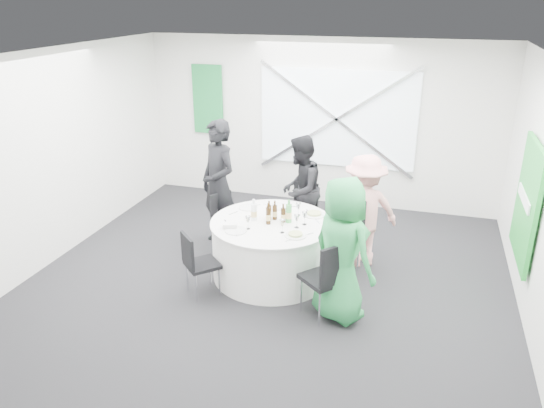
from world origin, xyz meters
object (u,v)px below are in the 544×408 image
(person_man_back_left, at_px, (219,184))
(banquet_table, at_px, (272,249))
(chair_back, at_px, (303,208))
(chair_back_left, at_px, (225,217))
(chair_back_right, at_px, (348,226))
(clear_water_bottle, at_px, (254,212))
(chair_front_right, at_px, (328,274))
(person_woman_green, at_px, (342,250))
(person_man_back, at_px, (300,190))
(green_water_bottle, at_px, (289,214))
(chair_front_left, at_px, (196,260))
(person_woman_pink, at_px, (364,211))

(person_man_back_left, bearing_deg, banquet_table, -0.00)
(chair_back, xyz_separation_m, chair_back_left, (-0.99, -0.62, -0.02))
(chair_back_right, bearing_deg, clear_water_bottle, -94.90)
(chair_front_right, bearing_deg, banquet_table, -90.00)
(chair_front_right, distance_m, person_woman_green, 0.31)
(banquet_table, distance_m, chair_back_right, 1.06)
(chair_back, bearing_deg, person_woman_green, -58.92)
(person_man_back, bearing_deg, clear_water_bottle, -11.09)
(chair_back_left, xyz_separation_m, clear_water_bottle, (0.63, -0.59, 0.39))
(banquet_table, bearing_deg, person_man_back, 85.80)
(banquet_table, height_order, person_man_back, person_man_back)
(green_water_bottle, bearing_deg, chair_front_right, -50.36)
(green_water_bottle, bearing_deg, banquet_table, -166.94)
(green_water_bottle, bearing_deg, chair_front_left, -140.00)
(banquet_table, relative_size, person_woman_pink, 1.02)
(person_woman_pink, bearing_deg, clear_water_bottle, -4.23)
(chair_back_right, xyz_separation_m, person_woman_green, (0.12, -1.23, 0.25))
(chair_front_left, bearing_deg, green_water_bottle, -95.31)
(person_woman_green, bearing_deg, person_woman_pink, -58.45)
(chair_back_left, xyz_separation_m, person_man_back, (0.95, 0.57, 0.32))
(chair_back_right, bearing_deg, chair_front_left, -83.22)
(chair_back, distance_m, chair_back_left, 1.17)
(chair_front_right, bearing_deg, person_man_back, -116.30)
(chair_back_right, height_order, chair_front_left, chair_back_right)
(person_man_back, distance_m, person_woman_green, 2.04)
(green_water_bottle, height_order, clear_water_bottle, green_water_bottle)
(chair_back_right, distance_m, green_water_bottle, 0.89)
(person_woman_green, bearing_deg, clear_water_bottle, 6.01)
(person_woman_green, bearing_deg, chair_back_right, -50.18)
(green_water_bottle, relative_size, clear_water_bottle, 1.05)
(person_man_back_left, relative_size, person_woman_pink, 1.20)
(chair_front_right, bearing_deg, clear_water_bottle, -82.83)
(person_man_back, bearing_deg, banquet_table, 0.00)
(chair_back_right, distance_m, person_woman_pink, 0.29)
(person_man_back, xyz_separation_m, clear_water_bottle, (-0.32, -1.16, 0.07))
(person_man_back, relative_size, green_water_bottle, 5.35)
(banquet_table, height_order, person_woman_pink, person_woman_pink)
(chair_back_left, distance_m, green_water_bottle, 1.26)
(person_man_back_left, xyz_separation_m, person_woman_green, (2.01, -1.41, -0.09))
(person_woman_pink, bearing_deg, person_man_back, -57.81)
(chair_back, bearing_deg, person_woman_pink, -22.92)
(person_man_back_left, bearing_deg, chair_back, 57.74)
(chair_front_left, relative_size, person_man_back, 0.51)
(chair_front_left, bearing_deg, chair_back, -69.15)
(clear_water_bottle, bearing_deg, chair_back_left, 136.88)
(chair_front_left, height_order, clear_water_bottle, clear_water_bottle)
(chair_back_right, xyz_separation_m, person_man_back, (-0.80, 0.60, 0.21))
(chair_back, bearing_deg, chair_back_left, -142.02)
(person_man_back_left, xyz_separation_m, person_woman_pink, (2.08, -0.06, -0.15))
(chair_front_right, height_order, person_woman_pink, person_woman_pink)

